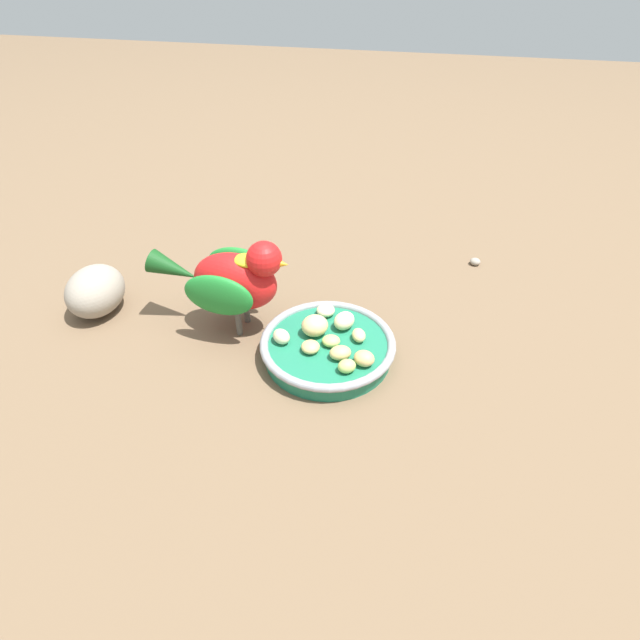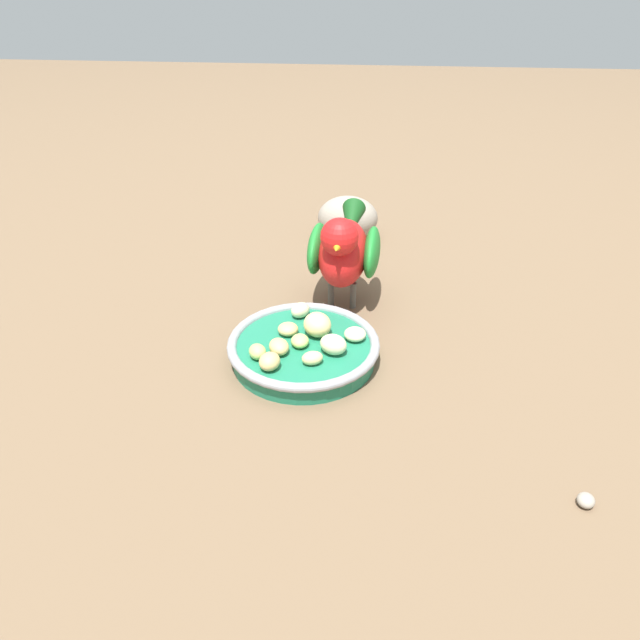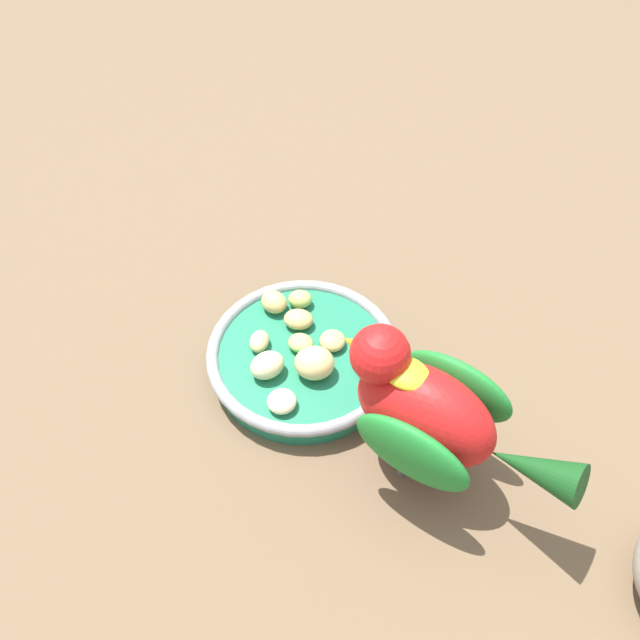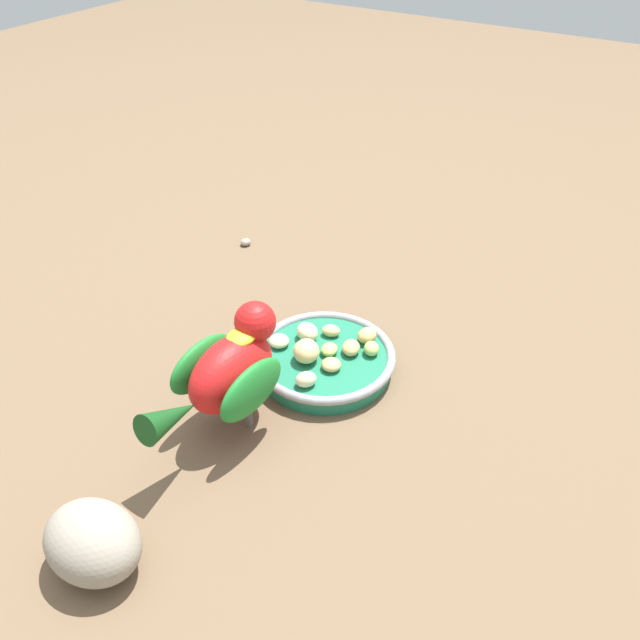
% 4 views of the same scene
% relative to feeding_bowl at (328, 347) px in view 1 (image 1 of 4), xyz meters
% --- Properties ---
extents(ground_plane, '(4.00, 4.00, 0.00)m').
position_rel_feeding_bowl_xyz_m(ground_plane, '(-0.02, 0.01, -0.02)').
color(ground_plane, brown).
extents(feeding_bowl, '(0.19, 0.19, 0.03)m').
position_rel_feeding_bowl_xyz_m(feeding_bowl, '(0.00, 0.00, 0.00)').
color(feeding_bowl, '#1E7251').
rests_on(feeding_bowl, ground_plane).
extents(apple_piece_0, '(0.05, 0.05, 0.03)m').
position_rel_feeding_bowl_xyz_m(apple_piece_0, '(0.02, -0.02, 0.02)').
color(apple_piece_0, '#E5C67F').
rests_on(apple_piece_0, feeding_bowl).
extents(apple_piece_1, '(0.04, 0.03, 0.02)m').
position_rel_feeding_bowl_xyz_m(apple_piece_1, '(-0.02, 0.03, 0.02)').
color(apple_piece_1, tan).
rests_on(apple_piece_1, feeding_bowl).
extents(apple_piece_2, '(0.03, 0.03, 0.02)m').
position_rel_feeding_bowl_xyz_m(apple_piece_2, '(0.02, 0.02, 0.02)').
color(apple_piece_2, tan).
rests_on(apple_piece_2, feeding_bowl).
extents(apple_piece_3, '(0.04, 0.04, 0.02)m').
position_rel_feeding_bowl_xyz_m(apple_piece_3, '(-0.01, -0.04, 0.02)').
color(apple_piece_3, beige).
rests_on(apple_piece_3, feeding_bowl).
extents(apple_piece_4, '(0.03, 0.03, 0.02)m').
position_rel_feeding_bowl_xyz_m(apple_piece_4, '(-0.04, -0.02, 0.02)').
color(apple_piece_4, '#E5C67F').
rests_on(apple_piece_4, feeding_bowl).
extents(apple_piece_5, '(0.03, 0.03, 0.02)m').
position_rel_feeding_bowl_xyz_m(apple_piece_5, '(-0.06, 0.03, 0.02)').
color(apple_piece_5, tan).
rests_on(apple_piece_5, feeding_bowl).
extents(apple_piece_6, '(0.03, 0.03, 0.01)m').
position_rel_feeding_bowl_xyz_m(apple_piece_6, '(-0.01, 0.00, 0.02)').
color(apple_piece_6, '#B2CC66').
rests_on(apple_piece_6, feeding_bowl).
extents(apple_piece_7, '(0.04, 0.03, 0.02)m').
position_rel_feeding_bowl_xyz_m(apple_piece_7, '(0.06, 0.01, 0.02)').
color(apple_piece_7, beige).
rests_on(apple_piece_7, feeding_bowl).
extents(apple_piece_8, '(0.03, 0.03, 0.02)m').
position_rel_feeding_bowl_xyz_m(apple_piece_8, '(0.02, -0.06, 0.02)').
color(apple_piece_8, beige).
rests_on(apple_piece_8, feeding_bowl).
extents(apple_piece_9, '(0.03, 0.03, 0.02)m').
position_rel_feeding_bowl_xyz_m(apple_piece_9, '(-0.04, 0.05, 0.02)').
color(apple_piece_9, '#B2CC66').
rests_on(apple_piece_9, feeding_bowl).
extents(parrot, '(0.22, 0.11, 0.15)m').
position_rel_feeding_bowl_xyz_m(parrot, '(0.15, -0.04, 0.07)').
color(parrot, '#59544C').
rests_on(parrot, ground_plane).
extents(rock_large, '(0.09, 0.11, 0.08)m').
position_rel_feeding_bowl_xyz_m(rock_large, '(0.38, -0.04, 0.02)').
color(rock_large, gray).
rests_on(rock_large, ground_plane).
extents(pebble_0, '(0.02, 0.02, 0.01)m').
position_rel_feeding_bowl_xyz_m(pebble_0, '(-0.22, -0.30, -0.01)').
color(pebble_0, gray).
rests_on(pebble_0, ground_plane).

